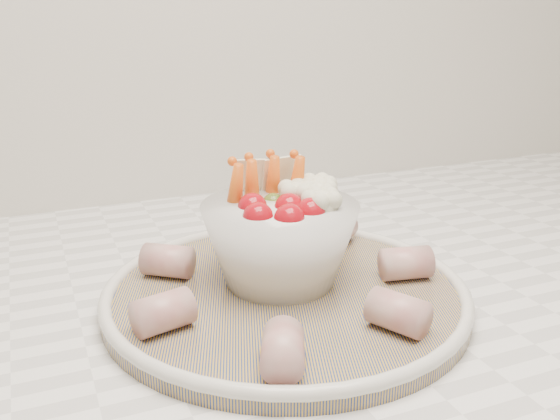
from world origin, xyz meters
name	(u,v)px	position (x,y,z in m)	size (l,w,h in m)	color
serving_platter	(286,293)	(0.07, 1.39, 0.93)	(0.42, 0.42, 0.02)	navy
veggie_bowl	(281,237)	(0.07, 1.41, 0.98)	(0.15, 0.15, 0.11)	white
cured_meat_rolls	(284,273)	(0.07, 1.39, 0.95)	(0.29, 0.30, 0.03)	#AD504F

